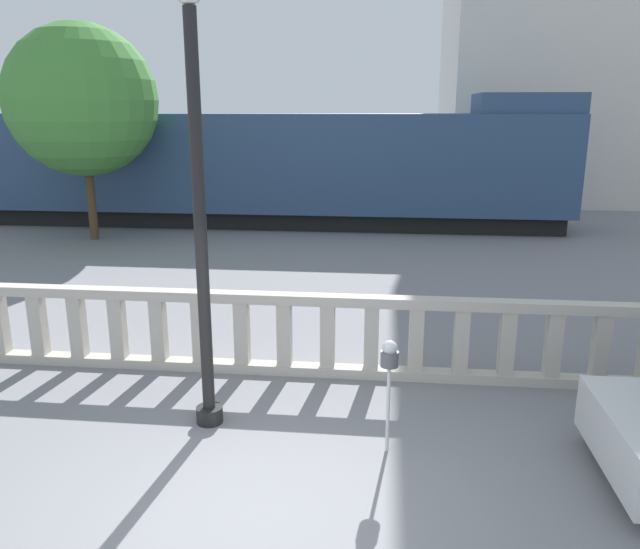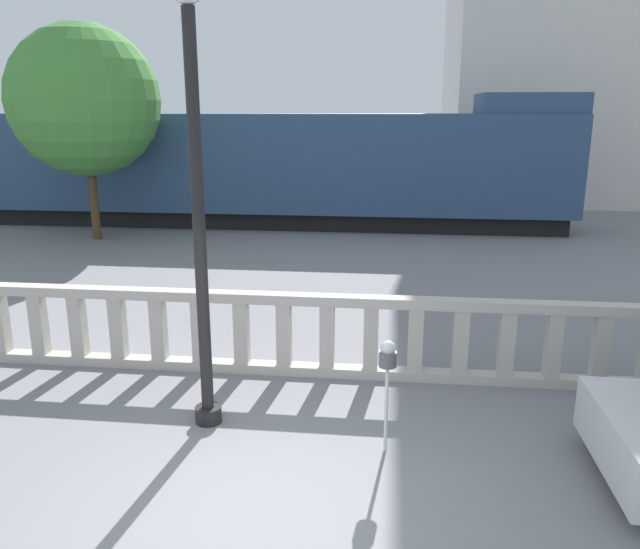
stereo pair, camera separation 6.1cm
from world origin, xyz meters
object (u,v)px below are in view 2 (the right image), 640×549
object	(u,v)px
parking_meter	(388,362)
train_near	(190,166)
lamppost	(198,199)
tree_left	(85,101)

from	to	relation	value
parking_meter	train_near	size ratio (longest dim) A/B	0.05
lamppost	tree_left	distance (m)	12.37
lamppost	train_near	xyz separation A→B (m)	(-4.51, 13.46, -0.86)
lamppost	tree_left	bearing A→B (deg)	121.68
parking_meter	tree_left	world-z (taller)	tree_left
lamppost	train_near	size ratio (longest dim) A/B	0.20
parking_meter	train_near	xyz separation A→B (m)	(-6.67, 13.88, 0.80)
train_near	lamppost	bearing A→B (deg)	-71.48
parking_meter	tree_left	size ratio (longest dim) A/B	0.22
lamppost	parking_meter	world-z (taller)	lamppost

